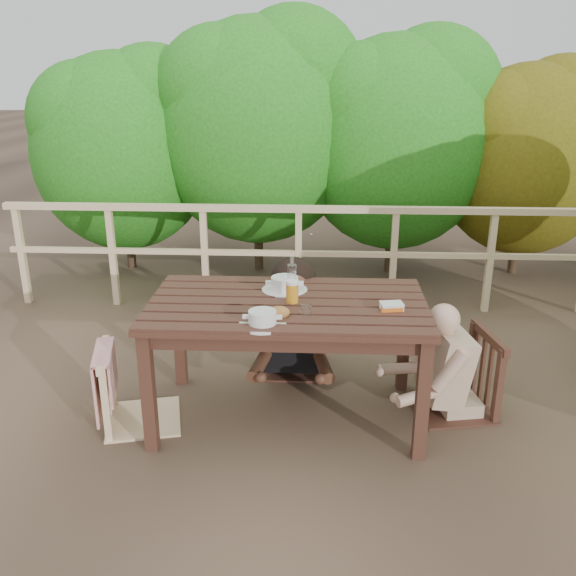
{
  "coord_description": "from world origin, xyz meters",
  "views": [
    {
      "loc": [
        0.19,
        -3.64,
        2.23
      ],
      "look_at": [
        0.0,
        0.05,
        0.9
      ],
      "focal_mm": 38.58,
      "sensor_mm": 36.0,
      "label": 1
    }
  ],
  "objects_px": {
    "beer_glass": "(292,293)",
    "bottle": "(292,276)",
    "soup_near": "(262,318)",
    "table": "(288,362)",
    "tumbler": "(306,311)",
    "chair_left": "(138,352)",
    "soup_far": "(285,284)",
    "bread_roll": "(279,312)",
    "woman": "(294,280)",
    "chair_far": "(294,307)",
    "diner_right": "(464,323)",
    "butter_tub": "(392,307)",
    "chair_right": "(458,339)"
  },
  "relations": [
    {
      "from": "chair_left",
      "to": "chair_right",
      "type": "xyz_separation_m",
      "value": [
        2.08,
        0.26,
        0.02
      ]
    },
    {
      "from": "chair_far",
      "to": "butter_tub",
      "type": "height_order",
      "value": "chair_far"
    },
    {
      "from": "table",
      "to": "beer_glass",
      "type": "xyz_separation_m",
      "value": [
        0.03,
        -0.01,
        0.49
      ]
    },
    {
      "from": "chair_right",
      "to": "soup_far",
      "type": "height_order",
      "value": "chair_right"
    },
    {
      "from": "table",
      "to": "bread_roll",
      "type": "relative_size",
      "value": 13.62
    },
    {
      "from": "soup_far",
      "to": "bottle",
      "type": "xyz_separation_m",
      "value": [
        0.05,
        -0.04,
        0.08
      ]
    },
    {
      "from": "table",
      "to": "chair_left",
      "type": "distance_m",
      "value": 0.97
    },
    {
      "from": "woman",
      "to": "tumbler",
      "type": "xyz_separation_m",
      "value": [
        0.11,
        -0.93,
        0.13
      ]
    },
    {
      "from": "chair_right",
      "to": "butter_tub",
      "type": "distance_m",
      "value": 0.63
    },
    {
      "from": "chair_left",
      "to": "chair_far",
      "type": "relative_size",
      "value": 0.98
    },
    {
      "from": "soup_near",
      "to": "tumbler",
      "type": "distance_m",
      "value": 0.29
    },
    {
      "from": "diner_right",
      "to": "soup_far",
      "type": "distance_m",
      "value": 1.21
    },
    {
      "from": "beer_glass",
      "to": "bread_roll",
      "type": "bearing_deg",
      "value": -106.3
    },
    {
      "from": "table",
      "to": "bread_roll",
      "type": "xyz_separation_m",
      "value": [
        -0.04,
        -0.24,
        0.44
      ]
    },
    {
      "from": "table",
      "to": "tumbler",
      "type": "distance_m",
      "value": 0.51
    },
    {
      "from": "woman",
      "to": "diner_right",
      "type": "height_order",
      "value": "woman"
    },
    {
      "from": "diner_right",
      "to": "beer_glass",
      "type": "distance_m",
      "value": 1.16
    },
    {
      "from": "chair_right",
      "to": "butter_tub",
      "type": "height_order",
      "value": "chair_right"
    },
    {
      "from": "soup_near",
      "to": "beer_glass",
      "type": "relative_size",
      "value": 1.73
    },
    {
      "from": "beer_glass",
      "to": "bottle",
      "type": "bearing_deg",
      "value": 93.07
    },
    {
      "from": "chair_left",
      "to": "butter_tub",
      "type": "xyz_separation_m",
      "value": [
        1.6,
        -0.0,
        0.34
      ]
    },
    {
      "from": "woman",
      "to": "diner_right",
      "type": "relative_size",
      "value": 1.13
    },
    {
      "from": "soup_near",
      "to": "soup_far",
      "type": "bearing_deg",
      "value": 80.72
    },
    {
      "from": "chair_left",
      "to": "beer_glass",
      "type": "height_order",
      "value": "chair_left"
    },
    {
      "from": "woman",
      "to": "bottle",
      "type": "xyz_separation_m",
      "value": [
        0.01,
        -0.53,
        0.21
      ]
    },
    {
      "from": "soup_far",
      "to": "butter_tub",
      "type": "xyz_separation_m",
      "value": [
        0.67,
        -0.33,
        -0.02
      ]
    },
    {
      "from": "table",
      "to": "chair_left",
      "type": "xyz_separation_m",
      "value": [
        -0.96,
        -0.1,
        0.09
      ]
    },
    {
      "from": "chair_left",
      "to": "beer_glass",
      "type": "bearing_deg",
      "value": -98.37
    },
    {
      "from": "chair_left",
      "to": "bottle",
      "type": "bearing_deg",
      "value": -87.19
    },
    {
      "from": "chair_right",
      "to": "bread_roll",
      "type": "xyz_separation_m",
      "value": [
        -1.16,
        -0.4,
        0.33
      ]
    },
    {
      "from": "bread_roll",
      "to": "butter_tub",
      "type": "height_order",
      "value": "bread_roll"
    },
    {
      "from": "chair_left",
      "to": "soup_far",
      "type": "height_order",
      "value": "chair_left"
    },
    {
      "from": "chair_left",
      "to": "tumbler",
      "type": "bearing_deg",
      "value": -109.4
    },
    {
      "from": "chair_left",
      "to": "table",
      "type": "bearing_deg",
      "value": -97.63
    },
    {
      "from": "table",
      "to": "soup_near",
      "type": "xyz_separation_m",
      "value": [
        -0.13,
        -0.36,
        0.45
      ]
    },
    {
      "from": "chair_far",
      "to": "bottle",
      "type": "bearing_deg",
      "value": -89.66
    },
    {
      "from": "tumbler",
      "to": "woman",
      "type": "bearing_deg",
      "value": 96.54
    },
    {
      "from": "woman",
      "to": "tumbler",
      "type": "bearing_deg",
      "value": 96.27
    },
    {
      "from": "soup_far",
      "to": "bread_roll",
      "type": "bearing_deg",
      "value": -90.78
    },
    {
      "from": "soup_near",
      "to": "bread_roll",
      "type": "xyz_separation_m",
      "value": [
        0.09,
        0.12,
        -0.01
      ]
    },
    {
      "from": "tumbler",
      "to": "chair_far",
      "type": "bearing_deg",
      "value": 96.68
    },
    {
      "from": "bread_roll",
      "to": "tumbler",
      "type": "distance_m",
      "value": 0.16
    },
    {
      "from": "chair_far",
      "to": "bottle",
      "type": "height_order",
      "value": "bottle"
    },
    {
      "from": "table",
      "to": "soup_near",
      "type": "relative_size",
      "value": 6.37
    },
    {
      "from": "soup_far",
      "to": "soup_near",
      "type": "bearing_deg",
      "value": -99.28
    },
    {
      "from": "woman",
      "to": "beer_glass",
      "type": "xyz_separation_m",
      "value": [
        0.02,
        -0.73,
        0.17
      ]
    },
    {
      "from": "table",
      "to": "bottle",
      "type": "relative_size",
      "value": 6.97
    },
    {
      "from": "soup_near",
      "to": "table",
      "type": "bearing_deg",
      "value": 70.42
    },
    {
      "from": "beer_glass",
      "to": "tumbler",
      "type": "relative_size",
      "value": 2.04
    },
    {
      "from": "bread_roll",
      "to": "beer_glass",
      "type": "distance_m",
      "value": 0.24
    }
  ]
}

